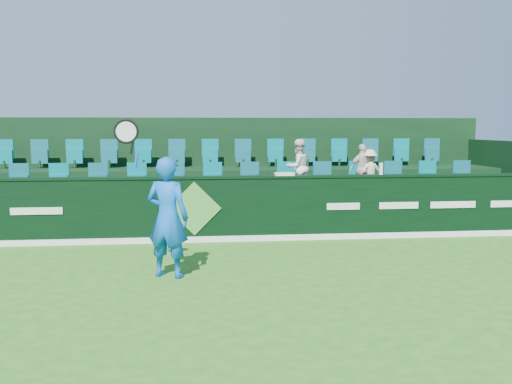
{
  "coord_description": "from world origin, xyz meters",
  "views": [
    {
      "loc": [
        0.01,
        -7.64,
        2.35
      ],
      "look_at": [
        1.14,
        2.8,
        1.15
      ],
      "focal_mm": 40.0,
      "sensor_mm": 36.0,
      "label": 1
    }
  ],
  "objects": [
    {
      "name": "tennis_player",
      "position": [
        -0.42,
        1.24,
        0.96
      ],
      "size": [
        1.22,
        0.7,
        2.5
      ],
      "color": "blue",
      "rests_on": "ground"
    },
    {
      "name": "seat_row_back",
      "position": [
        0.0,
        7.3,
        1.6
      ],
      "size": [
        13.5,
        0.5,
        0.6
      ],
      "primitive_type": "cube",
      "color": "#016F78",
      "rests_on": "stand_tier_back"
    },
    {
      "name": "sponsor_hoarding",
      "position": [
        0.0,
        4.0,
        0.67
      ],
      "size": [
        16.0,
        0.25,
        1.35
      ],
      "color": "black",
      "rests_on": "ground"
    },
    {
      "name": "seat_row_front",
      "position": [
        0.0,
        5.5,
        1.1
      ],
      "size": [
        13.5,
        0.5,
        0.6
      ],
      "primitive_type": "cube",
      "color": "#016F78",
      "rests_on": "stand_tier_front"
    },
    {
      "name": "spectator_middle",
      "position": [
        3.87,
        5.12,
        1.38
      ],
      "size": [
        0.73,
        0.43,
        1.17
      ],
      "primitive_type": "imported",
      "rotation": [
        0.0,
        0.0,
        3.37
      ],
      "color": "silver",
      "rests_on": "stand_tier_front"
    },
    {
      "name": "drinks_bottle",
      "position": [
        3.93,
        4.0,
        1.47
      ],
      "size": [
        0.08,
        0.08,
        0.25
      ],
      "primitive_type": "cylinder",
      "color": "white",
      "rests_on": "sponsor_hoarding"
    },
    {
      "name": "towel",
      "position": [
        1.87,
        4.0,
        1.38
      ],
      "size": [
        0.39,
        0.26,
        0.06
      ],
      "primitive_type": "cube",
      "color": "silver",
      "rests_on": "sponsor_hoarding"
    },
    {
      "name": "stand_rear",
      "position": [
        0.0,
        7.44,
        1.22
      ],
      "size": [
        16.0,
        4.1,
        2.6
      ],
      "color": "black",
      "rests_on": "ground"
    },
    {
      "name": "spectator_right",
      "position": [
        4.03,
        5.12,
        1.32
      ],
      "size": [
        0.76,
        0.57,
        1.04
      ],
      "primitive_type": "imported",
      "rotation": [
        0.0,
        0.0,
        3.45
      ],
      "color": "beige",
      "rests_on": "stand_tier_front"
    },
    {
      "name": "stand_tier_back",
      "position": [
        0.0,
        7.0,
        0.65
      ],
      "size": [
        16.0,
        1.8,
        1.3
      ],
      "primitive_type": "cube",
      "color": "black",
      "rests_on": "ground"
    },
    {
      "name": "stand_tier_front",
      "position": [
        0.0,
        5.1,
        0.4
      ],
      "size": [
        16.0,
        2.0,
        0.8
      ],
      "primitive_type": "cube",
      "color": "black",
      "rests_on": "ground"
    },
    {
      "name": "spectator_left",
      "position": [
        2.36,
        5.12,
        1.44
      ],
      "size": [
        0.76,
        0.69,
        1.28
      ],
      "primitive_type": "imported",
      "rotation": [
        0.0,
        0.0,
        3.55
      ],
      "color": "white",
      "rests_on": "stand_tier_front"
    },
    {
      "name": "ground",
      "position": [
        0.0,
        0.0,
        0.0
      ],
      "size": [
        60.0,
        60.0,
        0.0
      ],
      "primitive_type": "plane",
      "color": "#2B6818",
      "rests_on": "ground"
    }
  ]
}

